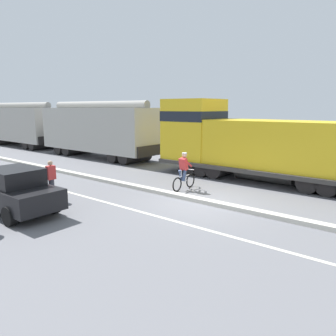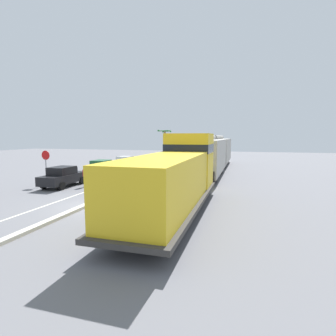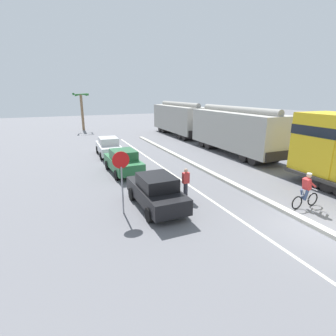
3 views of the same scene
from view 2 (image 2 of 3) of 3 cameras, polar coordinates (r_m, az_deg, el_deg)
The scene contains 13 objects.
ground_plane at distance 16.10m, azimuth -16.92°, elevation -7.84°, with size 120.00×120.00×0.00m, color slate.
median_curb at distance 21.23m, azimuth -8.05°, elevation -3.87°, with size 0.36×36.00×0.16m, color beige.
lane_stripe at distance 22.32m, azimuth -13.68°, elevation -3.67°, with size 0.14×36.00×0.01m, color silver.
locomotive at distance 14.01m, azimuth 1.76°, elevation -2.20°, with size 3.10×11.61×4.20m.
hopper_car_lead at distance 25.86m, azimuth 8.51°, elevation 2.49°, with size 2.90×10.60×4.18m.
hopper_car_middle at distance 37.36m, azimuth 10.92°, elevation 3.76°, with size 2.90×10.60×4.18m.
parked_car_black at distance 22.66m, azimuth -21.85°, elevation -1.73°, with size 1.88×4.22×1.62m.
parked_car_green at distance 27.71m, azimuth -14.23°, elevation 0.03°, with size 1.96×4.27×1.62m.
parked_car_white at distance 32.54m, azimuth -9.22°, elevation 1.13°, with size 1.93×4.25×1.62m.
cyclist at distance 16.83m, azimuth -10.15°, elevation -4.16°, with size 1.71×0.48×1.71m.
stop_sign at distance 23.54m, azimuth -25.05°, elevation 1.38°, with size 0.76×0.08×2.88m.
palm_tree_near at distance 48.97m, azimuth -0.67°, elevation 6.68°, with size 2.27×2.33×5.38m.
pedestrian_by_cars at distance 21.93m, azimuth -17.56°, elevation -1.75°, with size 0.34×0.22×1.62m.
Camera 2 is at (8.62, -13.00, 3.99)m, focal length 28.00 mm.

